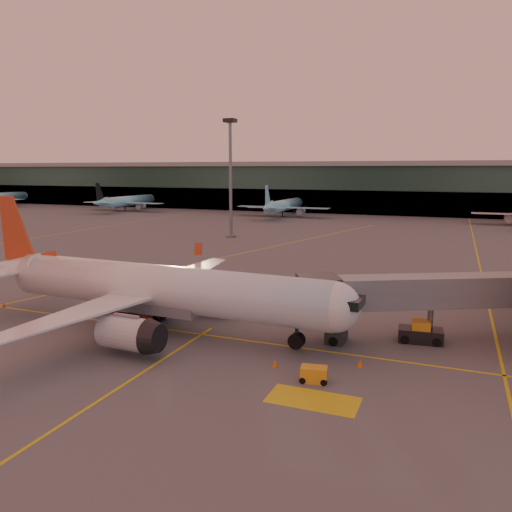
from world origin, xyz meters
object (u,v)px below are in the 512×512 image
at_px(main_airplane, 150,289).
at_px(gpu_cart, 314,375).
at_px(catering_truck, 128,298).
at_px(pushback_tug, 420,333).

xyz_separation_m(main_airplane, gpu_cart, (17.41, -5.78, -3.41)).
bearing_deg(gpu_cart, catering_truck, 154.94).
bearing_deg(pushback_tug, main_airplane, -172.26).
bearing_deg(pushback_tug, gpu_cart, -125.05).
relative_size(catering_truck, gpu_cart, 3.05).
distance_m(main_airplane, catering_truck, 2.82).
xyz_separation_m(main_airplane, pushback_tug, (23.86, 5.80, -3.17)).
height_order(gpu_cart, pushback_tug, pushback_tug).
relative_size(gpu_cart, pushback_tug, 0.53).
distance_m(gpu_cart, pushback_tug, 13.26).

